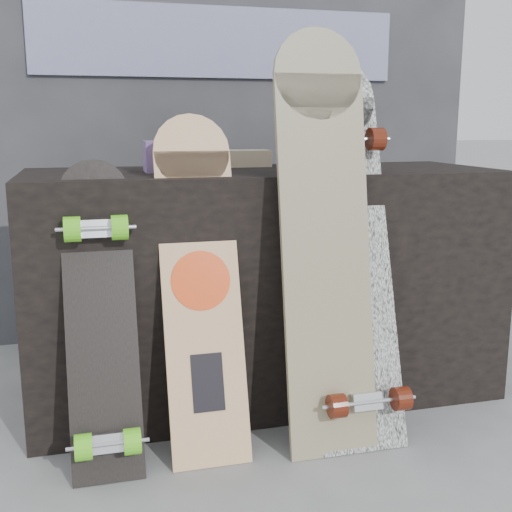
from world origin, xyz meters
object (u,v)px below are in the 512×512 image
object	(u,v)px
longboard_geisha	(200,276)
longboard_celtic	(325,229)
skateboard_dark	(101,314)
longboard_cascadia	(347,240)
vendor_table	(264,283)

from	to	relation	value
longboard_geisha	longboard_celtic	size ratio (longest dim) A/B	0.80
longboard_celtic	skateboard_dark	xyz separation A→B (m)	(-0.64, 0.03, -0.21)
longboard_geisha	longboard_cascadia	size ratio (longest dim) A/B	0.84
longboard_geisha	longboard_celtic	world-z (taller)	longboard_celtic
vendor_table	longboard_geisha	distance (m)	0.45
longboard_cascadia	skateboard_dark	size ratio (longest dim) A/B	1.36
vendor_table	longboard_geisha	world-z (taller)	longboard_geisha
longboard_celtic	skateboard_dark	size ratio (longest dim) A/B	1.43
longboard_geisha	longboard_celtic	distance (m)	0.39
longboard_cascadia	skateboard_dark	distance (m)	0.76
vendor_table	longboard_geisha	size ratio (longest dim) A/B	1.62
vendor_table	skateboard_dark	world-z (taller)	skateboard_dark
longboard_geisha	longboard_cascadia	world-z (taller)	longboard_cascadia
longboard_celtic	skateboard_dark	world-z (taller)	longboard_celtic
vendor_table	longboard_cascadia	bearing A→B (deg)	-62.89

